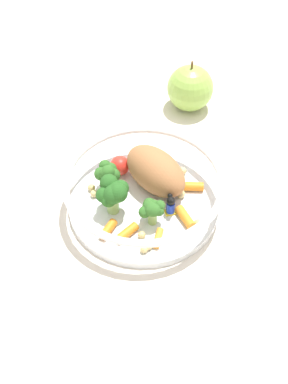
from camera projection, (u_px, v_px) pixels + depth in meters
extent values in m
plane|color=silver|center=(135.00, 209.00, 0.70)|extent=(2.40, 2.40, 0.00)
cylinder|color=white|center=(144.00, 205.00, 0.70)|extent=(0.20, 0.20, 0.01)
torus|color=white|center=(144.00, 181.00, 0.66)|extent=(0.21, 0.21, 0.01)
ellipsoid|color=#9E663D|center=(156.00, 171.00, 0.70)|extent=(0.11, 0.09, 0.06)
cylinder|color=#8EB766|center=(152.00, 218.00, 0.67)|extent=(0.01, 0.01, 0.02)
sphere|color=#2D6023|center=(149.00, 204.00, 0.66)|extent=(0.02, 0.02, 0.02)
sphere|color=#2D6023|center=(150.00, 207.00, 0.65)|extent=(0.02, 0.02, 0.02)
sphere|color=#2D6023|center=(147.00, 211.00, 0.65)|extent=(0.02, 0.02, 0.02)
sphere|color=#2D6023|center=(152.00, 209.00, 0.65)|extent=(0.02, 0.02, 0.02)
sphere|color=#2D6023|center=(154.00, 210.00, 0.65)|extent=(0.02, 0.02, 0.02)
sphere|color=#2D6023|center=(159.00, 211.00, 0.65)|extent=(0.01, 0.01, 0.01)
sphere|color=#2D6023|center=(160.00, 205.00, 0.65)|extent=(0.01, 0.01, 0.01)
sphere|color=#2D6023|center=(154.00, 205.00, 0.65)|extent=(0.01, 0.01, 0.01)
cylinder|color=#7FAD5B|center=(108.00, 182.00, 0.70)|extent=(0.01, 0.01, 0.02)
sphere|color=#2D6023|center=(105.00, 166.00, 0.69)|extent=(0.02, 0.02, 0.02)
sphere|color=#2D6023|center=(103.00, 170.00, 0.69)|extent=(0.01, 0.01, 0.01)
sphere|color=#2D6023|center=(101.00, 174.00, 0.69)|extent=(0.02, 0.02, 0.02)
sphere|color=#2D6023|center=(104.00, 173.00, 0.68)|extent=(0.01, 0.01, 0.01)
sphere|color=#2D6023|center=(108.00, 172.00, 0.68)|extent=(0.02, 0.02, 0.02)
sphere|color=#2D6023|center=(114.00, 175.00, 0.69)|extent=(0.02, 0.02, 0.02)
sphere|color=#2D6023|center=(112.00, 172.00, 0.69)|extent=(0.01, 0.01, 0.01)
sphere|color=#2D6023|center=(110.00, 169.00, 0.69)|extent=(0.02, 0.02, 0.02)
cylinder|color=#8EB766|center=(113.00, 205.00, 0.68)|extent=(0.02, 0.02, 0.02)
sphere|color=#23561E|center=(109.00, 183.00, 0.66)|extent=(0.02, 0.02, 0.02)
sphere|color=#23561E|center=(105.00, 193.00, 0.66)|extent=(0.02, 0.02, 0.02)
sphere|color=#23561E|center=(104.00, 197.00, 0.66)|extent=(0.02, 0.02, 0.02)
sphere|color=#23561E|center=(109.00, 200.00, 0.66)|extent=(0.02, 0.02, 0.02)
sphere|color=#23561E|center=(113.00, 195.00, 0.65)|extent=(0.03, 0.03, 0.03)
sphere|color=#23561E|center=(118.00, 193.00, 0.65)|extent=(0.03, 0.03, 0.03)
sphere|color=#23561E|center=(121.00, 189.00, 0.66)|extent=(0.02, 0.02, 0.02)
sphere|color=#23561E|center=(114.00, 188.00, 0.66)|extent=(0.03, 0.03, 0.03)
cube|color=yellow|center=(170.00, 212.00, 0.68)|extent=(0.01, 0.02, 0.00)
cylinder|color=#1933B2|center=(171.00, 207.00, 0.67)|extent=(0.01, 0.01, 0.02)
sphere|color=black|center=(171.00, 201.00, 0.67)|extent=(0.01, 0.01, 0.01)
sphere|color=black|center=(170.00, 196.00, 0.67)|extent=(0.01, 0.01, 0.01)
sphere|color=black|center=(172.00, 201.00, 0.66)|extent=(0.01, 0.01, 0.01)
cylinder|color=orange|center=(108.00, 229.00, 0.66)|extent=(0.03, 0.03, 0.01)
cylinder|color=orange|center=(190.00, 186.00, 0.71)|extent=(0.02, 0.04, 0.01)
cylinder|color=orange|center=(185.00, 217.00, 0.67)|extent=(0.04, 0.02, 0.01)
cylinder|color=orange|center=(127.00, 233.00, 0.65)|extent=(0.02, 0.03, 0.01)
cylinder|color=orange|center=(158.00, 238.00, 0.65)|extent=(0.03, 0.02, 0.01)
sphere|color=red|center=(119.00, 166.00, 0.72)|extent=(0.03, 0.03, 0.03)
sphere|color=tan|center=(172.00, 162.00, 0.74)|extent=(0.01, 0.01, 0.01)
sphere|color=tan|center=(144.00, 249.00, 0.64)|extent=(0.01, 0.01, 0.01)
sphere|color=#D1B775|center=(94.00, 193.00, 0.70)|extent=(0.01, 0.01, 0.01)
sphere|color=#D1B775|center=(183.00, 171.00, 0.73)|extent=(0.01, 0.01, 0.01)
sphere|color=#D1B775|center=(120.00, 192.00, 0.70)|extent=(0.01, 0.01, 0.01)
sphere|color=tan|center=(160.00, 205.00, 0.68)|extent=(0.01, 0.01, 0.01)
sphere|color=#D1B775|center=(148.00, 246.00, 0.64)|extent=(0.01, 0.01, 0.01)
sphere|color=tan|center=(91.00, 188.00, 0.71)|extent=(0.01, 0.01, 0.01)
sphere|color=tan|center=(198.00, 223.00, 0.66)|extent=(0.01, 0.01, 0.01)
sphere|color=#D1B775|center=(181.00, 194.00, 0.70)|extent=(0.01, 0.01, 0.01)
sphere|color=tan|center=(142.00, 235.00, 0.65)|extent=(0.01, 0.01, 0.01)
sphere|color=#D1B775|center=(158.00, 162.00, 0.74)|extent=(0.01, 0.01, 0.01)
sphere|color=#8CB74C|center=(190.00, 88.00, 0.83)|extent=(0.07, 0.07, 0.07)
cylinder|color=brown|center=(192.00, 65.00, 0.79)|extent=(0.00, 0.00, 0.01)
cube|color=silver|center=(88.00, 375.00, 0.54)|extent=(0.15, 0.14, 0.01)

